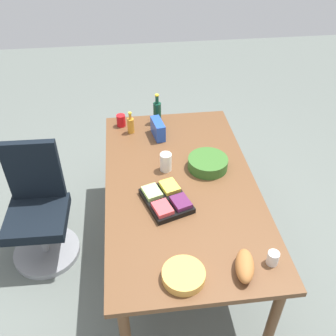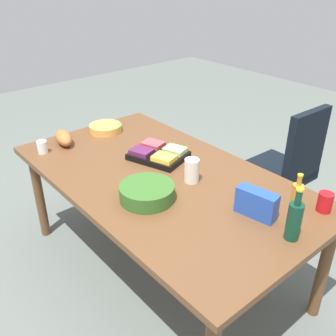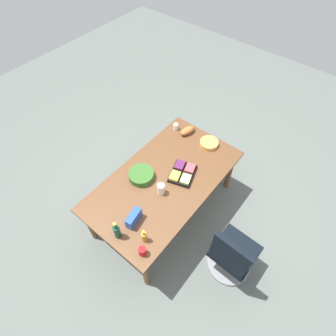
{
  "view_description": "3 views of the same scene",
  "coord_description": "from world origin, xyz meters",
  "views": [
    {
      "loc": [
        2.13,
        -0.36,
        2.65
      ],
      "look_at": [
        -0.07,
        -0.09,
        0.87
      ],
      "focal_mm": 40.41,
      "sensor_mm": 36.0,
      "label": 1
    },
    {
      "loc": [
        -1.63,
        1.32,
        1.96
      ],
      "look_at": [
        -0.08,
        0.01,
        0.86
      ],
      "focal_mm": 40.71,
      "sensor_mm": 36.0,
      "label": 2
    },
    {
      "loc": [
        -1.49,
        -1.26,
        3.54
      ],
      "look_at": [
        0.15,
        0.06,
        0.8
      ],
      "focal_mm": 28.94,
      "sensor_mm": 36.0,
      "label": 3
    }
  ],
  "objects": [
    {
      "name": "conference_table",
      "position": [
        0.0,
        0.0,
        0.7
      ],
      "size": [
        2.03,
        1.13,
        0.78
      ],
      "color": "brown",
      "rests_on": "ground"
    },
    {
      "name": "dressing_bottle",
      "position": [
        -0.74,
        -0.34,
        0.85
      ],
      "size": [
        0.06,
        0.06,
        0.2
      ],
      "color": "orange",
      "rests_on": "conference_table"
    },
    {
      "name": "paper_cup",
      "position": [
        0.79,
        0.44,
        0.82
      ],
      "size": [
        0.09,
        0.09,
        0.09
      ],
      "primitive_type": "cylinder",
      "rotation": [
        0.0,
        0.0,
        0.28
      ],
      "color": "white",
      "rests_on": "conference_table"
    },
    {
      "name": "red_solo_cup",
      "position": [
        -0.87,
        -0.43,
        0.83
      ],
      "size": [
        0.09,
        0.09,
        0.11
      ],
      "primitive_type": "cylinder",
      "rotation": [
        0.0,
        0.0,
        -0.16
      ],
      "color": "red",
      "rests_on": "conference_table"
    },
    {
      "name": "chip_bowl",
      "position": [
        0.84,
        -0.11,
        0.8
      ],
      "size": [
        0.32,
        0.32,
        0.06
      ],
      "primitive_type": "cylinder",
      "rotation": [
        0.0,
        0.0,
        0.3
      ],
      "color": "gold",
      "rests_on": "conference_table"
    },
    {
      "name": "ground_plane",
      "position": [
        0.0,
        0.0,
        0.0
      ],
      "size": [
        10.0,
        10.0,
        0.0
      ],
      "primitive_type": "plane",
      "color": "slate"
    },
    {
      "name": "mayo_jar",
      "position": [
        -0.17,
        -0.09,
        0.85
      ],
      "size": [
        0.1,
        0.1,
        0.15
      ],
      "primitive_type": "cylinder",
      "rotation": [
        0.0,
        0.0,
        -0.11
      ],
      "color": "white",
      "rests_on": "conference_table"
    },
    {
      "name": "fruit_platter",
      "position": [
        0.2,
        -0.14,
        0.81
      ],
      "size": [
        0.43,
        0.38,
        0.07
      ],
      "color": "black",
      "rests_on": "conference_table"
    },
    {
      "name": "chip_bag_blue",
      "position": [
        -0.65,
        -0.11,
        0.85
      ],
      "size": [
        0.23,
        0.12,
        0.15
      ],
      "primitive_type": "cube",
      "rotation": [
        0.0,
        0.0,
        0.17
      ],
      "color": "#234BAF",
      "rests_on": "conference_table"
    },
    {
      "name": "salad_bowl",
      "position": [
        -0.16,
        0.24,
        0.82
      ],
      "size": [
        0.32,
        0.32,
        0.09
      ],
      "primitive_type": "cylinder",
      "rotation": [
        0.0,
        0.0,
        -0.02
      ],
      "color": "#346426",
      "rests_on": "conference_table"
    },
    {
      "name": "bread_loaf",
      "position": [
        0.83,
        0.25,
        0.83
      ],
      "size": [
        0.26,
        0.16,
        0.1
      ],
      "primitive_type": "ellipsoid",
      "rotation": [
        0.0,
        0.0,
        -0.24
      ],
      "color": "#AA6732",
      "rests_on": "conference_table"
    },
    {
      "name": "wine_bottle",
      "position": [
        -0.89,
        -0.09,
        0.88
      ],
      "size": [
        0.09,
        0.09,
        0.28
      ],
      "color": "#103C2A",
      "rests_on": "conference_table"
    },
    {
      "name": "office_chair",
      "position": [
        -0.16,
        -1.14,
        0.39
      ],
      "size": [
        0.56,
        0.56,
        1.03
      ],
      "color": "gray",
      "rests_on": "ground"
    }
  ]
}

